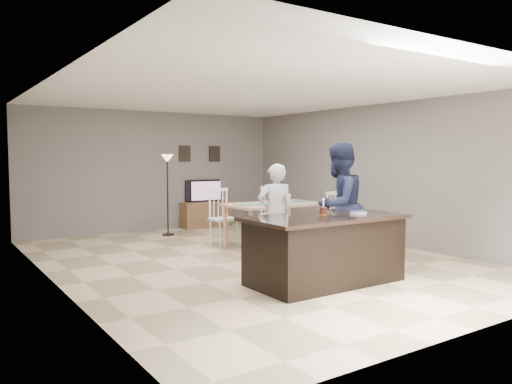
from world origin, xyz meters
TOP-DOWN VIEW (x-y plane):
  - floor at (0.00, 0.00)m, footprint 8.00×8.00m
  - room_shell at (0.00, 0.00)m, footprint 8.00×8.00m
  - kitchen_island at (0.00, -1.80)m, footprint 2.15×1.10m
  - tv_console at (1.20, 3.77)m, footprint 1.20×0.40m
  - television at (1.20, 3.84)m, footprint 0.91×0.12m
  - tv_screen_glow at (1.20, 3.76)m, footprint 0.78×0.00m
  - picture_frames at (1.15, 3.98)m, footprint 1.10×0.02m
  - doorway at (-2.99, -2.30)m, footprint 0.00×2.10m
  - woman at (0.17, -0.45)m, footprint 0.66×0.54m
  - man at (0.76, -1.25)m, footprint 1.06×0.92m
  - birthday_cake at (0.06, -1.69)m, footprint 0.14×0.14m
  - plate_stack at (0.55, -1.86)m, footprint 0.23×0.23m
  - dining_table at (0.93, 0.65)m, footprint 1.78×2.01m
  - floor_lamp at (-0.07, 3.12)m, footprint 0.26×0.26m

SIDE VIEW (x-z plane):
  - floor at x=0.00m, z-range 0.00..0.00m
  - tv_console at x=1.20m, z-range 0.00..0.60m
  - kitchen_island at x=0.00m, z-range 0.00..0.90m
  - dining_table at x=0.93m, z-range 0.15..1.22m
  - woman at x=0.17m, z-range 0.00..1.57m
  - television at x=1.20m, z-range 0.60..1.13m
  - tv_screen_glow at x=1.20m, z-range 0.48..1.26m
  - plate_stack at x=0.55m, z-range 0.90..0.94m
  - man at x=0.76m, z-range 0.00..1.89m
  - birthday_cake at x=0.06m, z-range 0.84..1.06m
  - doorway at x=-2.99m, z-range -0.07..2.58m
  - floor_lamp at x=-0.07m, z-range 0.48..2.20m
  - room_shell at x=0.00m, z-range -2.32..5.68m
  - picture_frames at x=1.15m, z-range 1.56..1.94m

